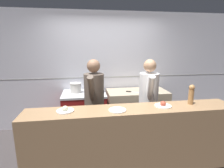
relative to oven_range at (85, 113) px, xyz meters
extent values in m
plane|color=#383333|center=(0.47, -1.12, -0.45)|extent=(14.00, 14.00, 0.00)
cube|color=silver|center=(0.47, 0.40, 0.85)|extent=(8.00, 0.06, 2.60)
cube|color=gray|center=(0.47, 0.37, 0.70)|extent=(8.00, 0.00, 0.01)
cube|color=maroon|center=(0.00, 0.00, -0.02)|extent=(0.88, 0.70, 0.86)
cube|color=#B7BABF|center=(0.00, 0.00, 0.43)|extent=(0.90, 0.71, 0.04)
cube|color=#B7BABF|center=(0.00, -0.33, 0.04)|extent=(0.79, 0.03, 0.10)
cube|color=gray|center=(1.15, 0.00, 0.00)|extent=(1.30, 0.65, 0.89)
cube|color=black|center=(1.15, -0.30, -0.40)|extent=(1.28, 0.04, 0.10)
cube|color=#93704C|center=(0.69, -1.36, 0.06)|extent=(2.98, 0.45, 1.02)
cylinder|color=beige|center=(-0.17, 0.06, 0.55)|extent=(0.22, 0.22, 0.20)
cylinder|color=beige|center=(-0.17, 0.06, 0.64)|extent=(0.24, 0.24, 0.01)
cylinder|color=#2D2D33|center=(0.25, 0.04, 0.54)|extent=(0.30, 0.30, 0.18)
cylinder|color=#2D2D33|center=(0.25, 0.04, 0.62)|extent=(0.32, 0.32, 0.01)
cone|color=#B7BABF|center=(1.35, -0.03, 0.48)|extent=(0.28, 0.28, 0.07)
cube|color=#B7BABF|center=(1.12, -0.13, 0.45)|extent=(0.26, 0.14, 0.01)
cube|color=black|center=(0.95, -0.05, 0.45)|extent=(0.11, 0.07, 0.02)
cylinder|color=white|center=(-0.23, -1.33, 0.58)|extent=(0.23, 0.23, 0.02)
sphere|color=beige|center=(-0.23, -1.33, 0.61)|extent=(0.08, 0.08, 0.08)
cylinder|color=white|center=(0.45, -1.41, 0.58)|extent=(0.23, 0.23, 0.02)
cylinder|color=white|center=(1.12, -1.35, 0.58)|extent=(0.23, 0.23, 0.02)
sphere|color=#B24733|center=(1.12, -1.35, 0.61)|extent=(0.08, 0.08, 0.08)
cylinder|color=#AD7A47|center=(1.57, -1.31, 0.68)|extent=(0.08, 0.08, 0.22)
sphere|color=#AD7A47|center=(1.57, -1.31, 0.82)|extent=(0.08, 0.08, 0.08)
cube|color=black|center=(0.18, -0.70, -0.06)|extent=(0.32, 0.24, 0.77)
cylinder|color=brown|center=(0.18, -0.70, 0.64)|extent=(0.40, 0.40, 0.64)
sphere|color=#8C664C|center=(0.18, -0.70, 1.09)|extent=(0.22, 0.22, 0.22)
cylinder|color=brown|center=(0.22, -0.51, 0.72)|extent=(0.17, 0.33, 0.53)
cylinder|color=brown|center=(0.14, -0.90, 0.72)|extent=(0.17, 0.33, 0.53)
cube|color=black|center=(1.13, -0.75, -0.07)|extent=(0.32, 0.24, 0.77)
cylinder|color=white|center=(1.13, -0.75, 0.64)|extent=(0.40, 0.40, 0.63)
sphere|color=tan|center=(1.13, -0.75, 1.08)|extent=(0.22, 0.22, 0.22)
cylinder|color=white|center=(1.17, -0.55, 0.71)|extent=(0.17, 0.33, 0.53)
cylinder|color=white|center=(1.08, -0.94, 0.71)|extent=(0.17, 0.33, 0.53)
camera|label=1|loc=(0.05, -3.57, 1.43)|focal=28.00mm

